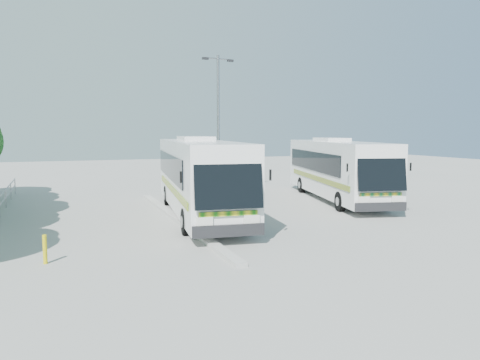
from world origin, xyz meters
name	(u,v)px	position (x,y,z in m)	size (l,w,h in m)	color
ground	(240,225)	(0.00, 0.00, 0.00)	(100.00, 100.00, 0.00)	#999994
kerb_divider	(178,219)	(-2.30, 2.00, 0.07)	(0.40, 16.00, 0.15)	#B2B2AD
coach_main	(199,175)	(-1.01, 2.89, 1.98)	(4.21, 13.23, 3.61)	white
coach_adjacent	(337,168)	(8.08, 4.99, 1.90)	(5.35, 12.75, 3.47)	white
lamppost	(218,119)	(2.14, 9.28, 4.83)	(2.14, 0.55, 8.76)	gray
bollard	(45,249)	(-7.79, -3.39, 0.46)	(0.13, 0.13, 0.91)	#C6B50B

